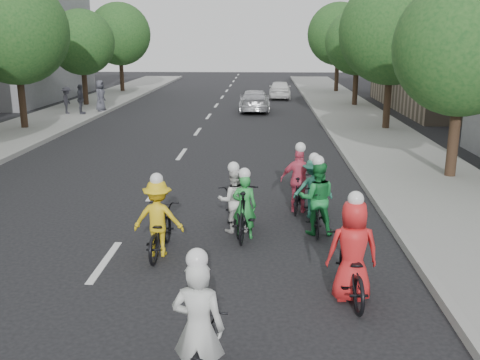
# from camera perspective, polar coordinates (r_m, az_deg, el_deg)

# --- Properties ---
(ground) EXTENTS (120.00, 120.00, 0.00)m
(ground) POSITION_cam_1_polar(r_m,az_deg,el_deg) (10.88, -14.20, -8.45)
(ground) COLOR black
(ground) RESTS_ON ground
(curb_left) EXTENTS (0.18, 80.00, 0.18)m
(curb_left) POSITION_cam_1_polar(r_m,az_deg,el_deg) (21.96, -22.08, 2.95)
(curb_left) COLOR #999993
(curb_left) RESTS_ON ground
(sidewalk_right) EXTENTS (4.00, 80.00, 0.15)m
(sidewalk_right) POSITION_cam_1_polar(r_m,az_deg,el_deg) (20.58, 16.37, 2.66)
(sidewalk_right) COLOR gray
(sidewalk_right) RESTS_ON ground
(curb_right) EXTENTS (0.18, 80.00, 0.18)m
(curb_right) POSITION_cam_1_polar(r_m,az_deg,el_deg) (20.20, 10.99, 2.81)
(curb_right) COLOR #999993
(curb_right) RESTS_ON ground
(tree_l_3) EXTENTS (4.80, 4.80, 6.93)m
(tree_l_3) POSITION_cam_1_polar(r_m,az_deg,el_deg) (27.01, -22.88, 14.40)
(tree_l_3) COLOR black
(tree_l_3) RESTS_ON ground
(tree_l_4) EXTENTS (4.00, 4.00, 5.97)m
(tree_l_4) POSITION_cam_1_polar(r_m,az_deg,el_deg) (35.39, -16.53, 13.89)
(tree_l_4) COLOR black
(tree_l_4) RESTS_ON ground
(tree_l_5) EXTENTS (4.80, 4.80, 6.93)m
(tree_l_5) POSITION_cam_1_polar(r_m,az_deg,el_deg) (44.01, -12.74, 14.94)
(tree_l_5) COLOR black
(tree_l_5) RESTS_ON ground
(tree_r_0) EXTENTS (4.00, 4.00, 5.97)m
(tree_r_0) POSITION_cam_1_polar(r_m,az_deg,el_deg) (17.13, 22.69, 12.91)
(tree_r_0) COLOR black
(tree_r_0) RESTS_ON ground
(tree_r_1) EXTENTS (4.80, 4.80, 6.93)m
(tree_r_1) POSITION_cam_1_polar(r_m,az_deg,el_deg) (25.79, 15.94, 15.01)
(tree_r_1) COLOR black
(tree_r_1) RESTS_ON ground
(tree_r_2) EXTENTS (4.00, 4.00, 5.97)m
(tree_r_2) POSITION_cam_1_polar(r_m,az_deg,el_deg) (34.62, 12.45, 14.14)
(tree_r_2) COLOR black
(tree_r_2) RESTS_ON ground
(tree_r_3) EXTENTS (4.80, 4.80, 6.93)m
(tree_r_3) POSITION_cam_1_polar(r_m,az_deg,el_deg) (43.52, 10.47, 15.06)
(tree_r_3) COLOR black
(tree_r_3) RESTS_ON ground
(cyclist_0) EXTENTS (0.71, 1.63, 1.90)m
(cyclist_0) POSITION_cam_1_polar(r_m,az_deg,el_deg) (6.82, -4.34, -17.18)
(cyclist_0) COLOR black
(cyclist_0) RESTS_ON ground
(cyclist_1) EXTENTS (0.80, 1.65, 1.79)m
(cyclist_1) POSITION_cam_1_polar(r_m,az_deg,el_deg) (11.96, 8.15, -2.55)
(cyclist_1) COLOR black
(cyclist_1) RESTS_ON ground
(cyclist_2) EXTENTS (1.02, 1.82, 1.70)m
(cyclist_2) POSITION_cam_1_polar(r_m,az_deg,el_deg) (10.83, -8.64, -4.74)
(cyclist_2) COLOR black
(cyclist_2) RESTS_ON ground
(cyclist_3) EXTENTS (1.01, 1.60, 1.77)m
(cyclist_3) POSITION_cam_1_polar(r_m,az_deg,el_deg) (13.42, 6.33, -0.65)
(cyclist_3) COLOR black
(cyclist_3) RESTS_ON ground
(cyclist_4) EXTENTS (0.87, 1.92, 1.88)m
(cyclist_4) POSITION_cam_1_polar(r_m,az_deg,el_deg) (9.14, 11.81, -8.49)
(cyclist_4) COLOR black
(cyclist_4) RESTS_ON ground
(cyclist_5) EXTENTS (0.65, 1.88, 1.57)m
(cyclist_5) POSITION_cam_1_polar(r_m,az_deg,el_deg) (11.65, 0.49, -3.27)
(cyclist_5) COLOR black
(cyclist_5) RESTS_ON ground
(cyclist_6) EXTENTS (0.91, 1.79, 1.61)m
(cyclist_6) POSITION_cam_1_polar(r_m,az_deg,el_deg) (12.02, -0.67, -2.82)
(cyclist_6) COLOR black
(cyclist_6) RESTS_ON ground
(cyclist_7) EXTENTS (0.95, 1.47, 1.61)m
(cyclist_7) POSITION_cam_1_polar(r_m,az_deg,el_deg) (13.04, 7.79, -1.31)
(cyclist_7) COLOR black
(cyclist_7) RESTS_ON ground
(follow_car_lead) EXTENTS (1.85, 4.40, 1.27)m
(follow_car_lead) POSITION_cam_1_polar(r_m,az_deg,el_deg) (32.05, 1.56, 8.47)
(follow_car_lead) COLOR silver
(follow_car_lead) RESTS_ON ground
(follow_car_trail) EXTENTS (1.65, 3.87, 1.30)m
(follow_car_trail) POSITION_cam_1_polar(r_m,az_deg,el_deg) (39.06, 4.28, 9.62)
(follow_car_trail) COLOR white
(follow_car_trail) RESTS_ON ground
(spectator_0) EXTENTS (0.70, 1.04, 1.48)m
(spectator_0) POSITION_cam_1_polar(r_m,az_deg,el_deg) (31.39, -17.97, 8.09)
(spectator_0) COLOR #4A4854
(spectator_0) RESTS_ON sidewalk_left
(spectator_1) EXTENTS (0.52, 1.00, 1.63)m
(spectator_1) POSITION_cam_1_polar(r_m,az_deg,el_deg) (31.02, -16.64, 8.26)
(spectator_1) COLOR #494A55
(spectator_1) RESTS_ON sidewalk_left
(spectator_2) EXTENTS (0.64, 0.91, 1.76)m
(spectator_2) POSITION_cam_1_polar(r_m,az_deg,el_deg) (31.97, -14.69, 8.69)
(spectator_2) COLOR #484954
(spectator_2) RESTS_ON sidewalk_left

